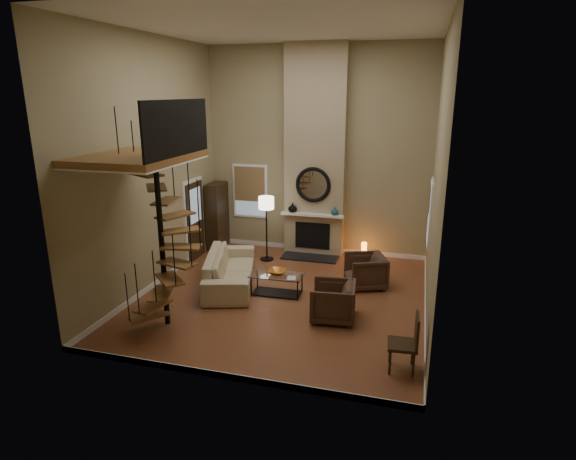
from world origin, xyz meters
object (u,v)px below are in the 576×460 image
(armchair_far, at_px, (337,302))
(accent_lamp, at_px, (364,252))
(sofa, at_px, (230,268))
(armchair_near, at_px, (369,271))
(coffee_table, at_px, (277,282))
(side_chair, at_px, (408,340))
(hutch, at_px, (217,215))
(floor_lamp, at_px, (266,208))

(armchair_far, height_order, accent_lamp, armchair_far)
(sofa, xyz_separation_m, accent_lamp, (2.79, 2.45, -0.15))
(armchair_near, relative_size, coffee_table, 0.73)
(armchair_near, height_order, armchair_far, same)
(accent_lamp, height_order, side_chair, side_chair)
(sofa, xyz_separation_m, side_chair, (4.08, -2.52, 0.13))
(sofa, bearing_deg, armchair_far, -128.16)
(hutch, height_order, side_chair, hutch)
(armchair_near, distance_m, armchair_far, 1.88)
(floor_lamp, bearing_deg, hutch, 159.64)
(armchair_far, relative_size, floor_lamp, 0.50)
(armchair_near, relative_size, armchair_far, 1.00)
(floor_lamp, bearing_deg, accent_lamp, 13.59)
(hutch, height_order, floor_lamp, hutch)
(hutch, xyz_separation_m, sofa, (1.38, -2.47, -0.55))
(coffee_table, relative_size, side_chair, 1.20)
(armchair_near, bearing_deg, side_chair, -5.53)
(armchair_near, xyz_separation_m, floor_lamp, (-2.80, 1.06, 1.06))
(hutch, bearing_deg, sofa, -60.92)
(armchair_far, height_order, side_chair, side_chair)
(sofa, bearing_deg, accent_lamp, -65.51)
(coffee_table, bearing_deg, floor_lamp, 113.66)
(sofa, bearing_deg, side_chair, -138.59)
(floor_lamp, distance_m, accent_lamp, 2.81)
(sofa, height_order, coffee_table, sofa)
(hutch, relative_size, accent_lamp, 3.61)
(armchair_far, distance_m, floor_lamp, 3.90)
(armchair_far, xyz_separation_m, side_chair, (1.40, -1.47, 0.17))
(armchair_near, xyz_separation_m, coffee_table, (-1.90, -1.00, -0.07))
(armchair_near, bearing_deg, accent_lamp, 168.69)
(coffee_table, distance_m, floor_lamp, 2.52)
(armchair_far, xyz_separation_m, accent_lamp, (0.10, 3.50, -0.10))
(armchair_far, relative_size, accent_lamp, 1.70)
(armchair_near, xyz_separation_m, side_chair, (0.98, -3.31, 0.17))
(armchair_far, bearing_deg, hutch, -136.80)
(hutch, distance_m, armchair_far, 5.40)
(sofa, bearing_deg, coffee_table, -116.91)
(side_chair, bearing_deg, hutch, 137.53)
(armchair_near, height_order, side_chair, side_chair)
(hutch, distance_m, accent_lamp, 4.22)
(armchair_far, bearing_deg, accent_lamp, 172.43)
(hutch, relative_size, armchair_near, 2.12)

